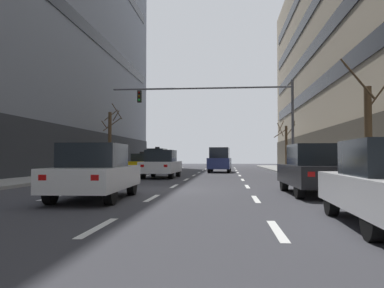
{
  "coord_description": "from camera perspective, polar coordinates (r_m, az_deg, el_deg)",
  "views": [
    {
      "loc": [
        2.33,
        -14.81,
        1.27
      ],
      "look_at": [
        -0.92,
        20.52,
        2.49
      ],
      "focal_mm": 36.0,
      "sensor_mm": 36.0,
      "label": 1
    }
  ],
  "objects": [
    {
      "name": "ground_plane",
      "position": [
        15.04,
        -3.7,
        -6.81
      ],
      "size": [
        120.0,
        120.0,
        0.0
      ],
      "primitive_type": "plane",
      "color": "#38383D"
    },
    {
      "name": "sidewalk_right",
      "position": [
        15.86,
        25.92,
        -6.11
      ],
      "size": [
        3.05,
        80.0,
        0.14
      ],
      "primitive_type": "cube",
      "color": "gray",
      "rests_on": "ground"
    },
    {
      "name": "lane_stripe_l1_s3",
      "position": [
        13.09,
        -19.84,
        -7.4
      ],
      "size": [
        0.16,
        2.0,
        0.01
      ],
      "primitive_type": "cube",
      "color": "silver",
      "rests_on": "ground"
    },
    {
      "name": "lane_stripe_l1_s4",
      "position": [
        17.73,
        -12.94,
        -6.01
      ],
      "size": [
        0.16,
        2.0,
        0.01
      ],
      "primitive_type": "cube",
      "color": "silver",
      "rests_on": "ground"
    },
    {
      "name": "lane_stripe_l1_s5",
      "position": [
        22.53,
        -8.95,
        -5.17
      ],
      "size": [
        0.16,
        2.0,
        0.01
      ],
      "primitive_type": "cube",
      "color": "silver",
      "rests_on": "ground"
    },
    {
      "name": "lane_stripe_l1_s6",
      "position": [
        27.4,
        -6.38,
        -4.61
      ],
      "size": [
        0.16,
        2.0,
        0.01
      ],
      "primitive_type": "cube",
      "color": "silver",
      "rests_on": "ground"
    },
    {
      "name": "lane_stripe_l1_s7",
      "position": [
        32.31,
        -4.59,
        -4.21
      ],
      "size": [
        0.16,
        2.0,
        0.01
      ],
      "primitive_type": "cube",
      "color": "silver",
      "rests_on": "ground"
    },
    {
      "name": "lane_stripe_l1_s8",
      "position": [
        37.24,
        -3.27,
        -3.91
      ],
      "size": [
        0.16,
        2.0,
        0.01
      ],
      "primitive_type": "cube",
      "color": "silver",
      "rests_on": "ground"
    },
    {
      "name": "lane_stripe_l1_s9",
      "position": [
        42.19,
        -2.26,
        -3.69
      ],
      "size": [
        0.16,
        2.0,
        0.01
      ],
      "primitive_type": "cube",
      "color": "silver",
      "rests_on": "ground"
    },
    {
      "name": "lane_stripe_l1_s10",
      "position": [
        47.15,
        -1.47,
        -3.51
      ],
      "size": [
        0.16,
        2.0,
        0.01
      ],
      "primitive_type": "cube",
      "color": "silver",
      "rests_on": "ground"
    },
    {
      "name": "lane_stripe_l2_s2",
      "position": [
        7.3,
        -13.71,
        -11.9
      ],
      "size": [
        0.16,
        2.0,
        0.01
      ],
      "primitive_type": "cube",
      "color": "silver",
      "rests_on": "ground"
    },
    {
      "name": "lane_stripe_l2_s3",
      "position": [
        12.1,
        -5.92,
        -7.97
      ],
      "size": [
        0.16,
        2.0,
        0.01
      ],
      "primitive_type": "cube",
      "color": "silver",
      "rests_on": "ground"
    },
    {
      "name": "lane_stripe_l2_s4",
      "position": [
        17.01,
        -2.64,
        -6.24
      ],
      "size": [
        0.16,
        2.0,
        0.01
      ],
      "primitive_type": "cube",
      "color": "silver",
      "rests_on": "ground"
    },
    {
      "name": "lane_stripe_l2_s5",
      "position": [
        21.97,
        -0.84,
        -5.27
      ],
      "size": [
        0.16,
        2.0,
        0.01
      ],
      "primitive_type": "cube",
      "color": "silver",
      "rests_on": "ground"
    },
    {
      "name": "lane_stripe_l2_s6",
      "position": [
        26.94,
        0.29,
        -4.66
      ],
      "size": [
        0.16,
        2.0,
        0.01
      ],
      "primitive_type": "cube",
      "color": "silver",
      "rests_on": "ground"
    },
    {
      "name": "lane_stripe_l2_s7",
      "position": [
        31.92,
        1.07,
        -4.24
      ],
      "size": [
        0.16,
        2.0,
        0.01
      ],
      "primitive_type": "cube",
      "color": "silver",
      "rests_on": "ground"
    },
    {
      "name": "lane_stripe_l2_s8",
      "position": [
        36.9,
        1.63,
        -3.93
      ],
      "size": [
        0.16,
        2.0,
        0.01
      ],
      "primitive_type": "cube",
      "color": "silver",
      "rests_on": "ground"
    },
    {
      "name": "lane_stripe_l2_s9",
      "position": [
        41.89,
        2.07,
        -3.7
      ],
      "size": [
        0.16,
        2.0,
        0.01
      ],
      "primitive_type": "cube",
      "color": "silver",
      "rests_on": "ground"
    },
    {
      "name": "lane_stripe_l2_s10",
      "position": [
        46.88,
        2.41,
        -3.51
      ],
      "size": [
        0.16,
        2.0,
        0.01
      ],
      "primitive_type": "cube",
      "color": "silver",
      "rests_on": "ground"
    },
    {
      "name": "lane_stripe_l3_s2",
      "position": [
        6.98,
        12.5,
        -12.38
      ],
      "size": [
        0.16,
        2.0,
        0.01
      ],
      "primitive_type": "cube",
      "color": "silver",
      "rests_on": "ground"
    },
    {
      "name": "lane_stripe_l3_s3",
      "position": [
        11.91,
        9.43,
        -8.05
      ],
      "size": [
        0.16,
        2.0,
        0.01
      ],
      "primitive_type": "cube",
      "color": "silver",
      "rests_on": "ground"
    },
    {
      "name": "lane_stripe_l3_s4",
      "position": [
        16.88,
        8.19,
        -6.25
      ],
      "size": [
        0.16,
        2.0,
        0.01
      ],
      "primitive_type": "cube",
      "color": "silver",
      "rests_on": "ground"
    },
    {
      "name": "lane_stripe_l3_s5",
      "position": [
        21.86,
        7.51,
        -5.27
      ],
      "size": [
        0.16,
        2.0,
        0.01
      ],
      "primitive_type": "cube",
      "color": "silver",
      "rests_on": "ground"
    },
    {
      "name": "lane_stripe_l3_s6",
      "position": [
        26.85,
        7.09,
        -4.66
      ],
      "size": [
        0.16,
        2.0,
        0.01
      ],
      "primitive_type": "cube",
      "color": "silver",
      "rests_on": "ground"
    },
    {
      "name": "lane_stripe_l3_s7",
      "position": [
        31.84,
        6.8,
        -4.23
      ],
      "size": [
        0.16,
        2.0,
        0.01
      ],
      "primitive_type": "cube",
      "color": "silver",
      "rests_on": "ground"
    },
    {
      "name": "lane_stripe_l3_s8",
      "position": [
        36.84,
        6.59,
        -3.93
      ],
      "size": [
        0.16,
        2.0,
        0.01
      ],
      "primitive_type": "cube",
      "color": "silver",
      "rests_on": "ground"
    },
    {
      "name": "lane_stripe_l3_s9",
      "position": [
        41.83,
        6.43,
        -3.69
      ],
      "size": [
        0.16,
        2.0,
        0.01
      ],
      "primitive_type": "cube",
      "color": "silver",
      "rests_on": "ground"
    },
    {
      "name": "lane_stripe_l3_s10",
      "position": [
        46.83,
        6.3,
        -3.51
      ],
      "size": [
        0.16,
        2.0,
        0.01
      ],
      "primitive_type": "cube",
      "color": "silver",
      "rests_on": "ground"
    },
    {
      "name": "car_driving_0",
      "position": [
        23.76,
        -4.55,
        -3.0
      ],
      "size": [
        2.0,
        4.59,
        1.7
      ],
      "color": "black",
      "rests_on": "ground"
    },
    {
      "name": "taxi_driving_1",
      "position": [
        39.34,
        -5.16,
        -2.26
      ],
      "size": [
        1.97,
        4.47,
        2.32
      ],
      "color": "black",
      "rests_on": "ground"
    },
    {
      "name": "car_driving_2",
      "position": [
        32.49,
        4.13,
        -2.38
      ],
      "size": [
        2.0,
        4.37,
        2.08
      ],
      "color": "black",
      "rests_on": "ground"
    },
    {
      "name": "taxi_driving_3",
      "position": [
        33.21,
        -7.32,
        -2.81
      ],
      "size": [
        1.84,
        4.23,
        1.74
      ],
      "color": "black",
      "rests_on": "ground"
    },
    {
      "name": "car_driving_4",
      "position": [
        11.93,
        -14.12,
        -4.06
      ],
      "size": [
        2.04,
        4.53,
        1.67
      ],
      "color": "black",
      "rests_on": "ground"
    },
    {
      "name": "car_parked_1",
      "position": [
        13.71,
        17.88,
        -3.67
      ],
      "size": [
        1.99,
        4.59,
        1.71
      ],
      "color": "black",
      "rests_on": "ground"
    },
    {
      "name": "traffic_signal_0",
      "position": [
        26.78,
        5.98,
        5.53
      ],
      "size": [
        12.57,
        0.35,
        6.43
      ],
      "color": "#4C4C51",
      "rests_on": "sidewalk_right"
    },
    {
      "name": "street_tree_0",
      "position": [
        33.29,
        -12.05,
        0.69
      ],
      "size": [
        1.79,
        1.79,
        5.58
      ],
      "color": "#4C3823",
      "rests_on": "sidewalk_left"
    },
    {
      "name": "street_tree_2",
      "position": [
        15.8,
        24.64,
        1.65
      ],
      "size": [
        1.97,
        1.96,
        4.89
      ],
      "color": "#4C3823",
      "rests_on": "sidewalk_right"
    },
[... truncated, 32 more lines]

